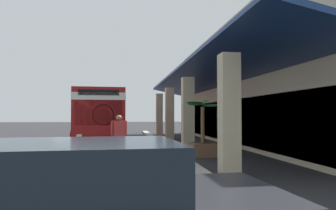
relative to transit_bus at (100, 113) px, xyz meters
The scene contains 6 objects.
ground 6.87m from the transit_bus, 83.55° to the left, with size 120.00×120.00×0.00m, color #262628.
curb_strip 5.11m from the transit_bus, 50.61° to the left, with size 28.76×0.50×0.12m, color #9E998E.
plaza_building 13.77m from the transit_bus, 77.16° to the left, with size 24.27×15.15×7.07m.
transit_bus is the anchor object (origin of this frame).
pedestrian 8.20m from the transit_bus, ahead, with size 0.46×0.65×1.74m.
potted_palm 9.50m from the transit_bus, 30.53° to the left, with size 1.71×1.54×2.40m.
Camera 1 is at (20.31, 2.89, 1.74)m, focal length 34.00 mm.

